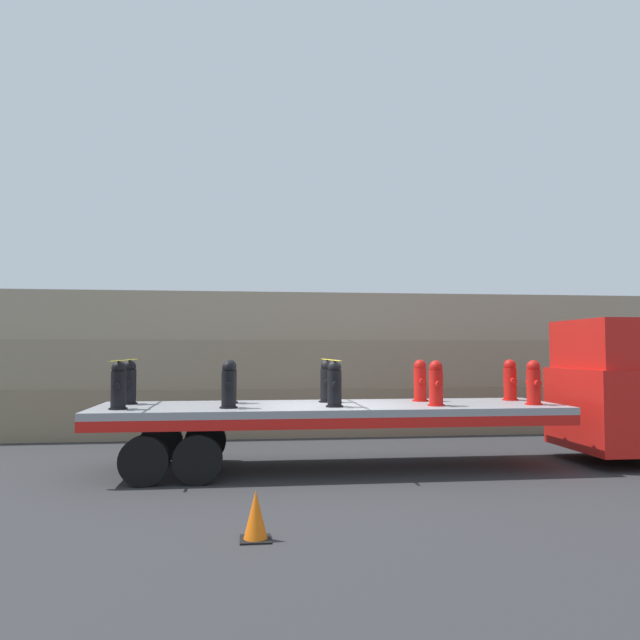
# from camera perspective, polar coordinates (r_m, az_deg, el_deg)

# --- Properties ---
(ground_plane) EXTENTS (120.00, 120.00, 0.00)m
(ground_plane) POSITION_cam_1_polar(r_m,az_deg,el_deg) (13.20, 0.97, -13.45)
(ground_plane) COLOR #2D2D30
(rock_cliff) EXTENTS (60.00, 3.30, 4.10)m
(rock_cliff) POSITION_cam_1_polar(r_m,az_deg,el_deg) (19.09, -1.61, -3.96)
(rock_cliff) COLOR #84755B
(rock_cliff) RESTS_ON ground_plane
(truck_cab) EXTENTS (2.43, 2.66, 3.11)m
(truck_cab) POSITION_cam_1_polar(r_m,az_deg,el_deg) (15.34, 26.07, -5.95)
(truck_cab) COLOR red
(truck_cab) RESTS_ON ground_plane
(flatbed_trailer) EXTENTS (9.51, 2.69, 1.32)m
(flatbed_trailer) POSITION_cam_1_polar(r_m,az_deg,el_deg) (12.97, -1.78, -8.83)
(flatbed_trailer) COLOR gray
(flatbed_trailer) RESTS_ON ground_plane
(fire_hydrant_black_near_0) EXTENTS (0.35, 0.49, 0.92)m
(fire_hydrant_black_near_0) POSITION_cam_1_polar(r_m,az_deg,el_deg) (12.52, -17.95, -5.75)
(fire_hydrant_black_near_0) COLOR black
(fire_hydrant_black_near_0) RESTS_ON flatbed_trailer
(fire_hydrant_black_far_0) EXTENTS (0.35, 0.49, 0.92)m
(fire_hydrant_black_far_0) POSITION_cam_1_polar(r_m,az_deg,el_deg) (13.64, -17.04, -5.50)
(fire_hydrant_black_far_0) COLOR black
(fire_hydrant_black_far_0) RESTS_ON flatbed_trailer
(fire_hydrant_black_near_1) EXTENTS (0.35, 0.49, 0.92)m
(fire_hydrant_black_near_1) POSITION_cam_1_polar(r_m,az_deg,el_deg) (12.30, -8.35, -5.91)
(fire_hydrant_black_near_1) COLOR black
(fire_hydrant_black_near_1) RESTS_ON flatbed_trailer
(fire_hydrant_black_far_1) EXTENTS (0.35, 0.49, 0.92)m
(fire_hydrant_black_far_1) POSITION_cam_1_polar(r_m,az_deg,el_deg) (13.44, -8.23, -5.64)
(fire_hydrant_black_far_1) COLOR black
(fire_hydrant_black_far_1) RESTS_ON flatbed_trailer
(fire_hydrant_black_near_2) EXTENTS (0.35, 0.49, 0.92)m
(fire_hydrant_black_near_2) POSITION_cam_1_polar(r_m,az_deg,el_deg) (12.42, 1.34, -5.90)
(fire_hydrant_black_near_2) COLOR black
(fire_hydrant_black_near_2) RESTS_ON flatbed_trailer
(fire_hydrant_black_far_2) EXTENTS (0.35, 0.49, 0.92)m
(fire_hydrant_black_far_2) POSITION_cam_1_polar(r_m,az_deg,el_deg) (13.55, 0.63, -5.64)
(fire_hydrant_black_far_2) COLOR black
(fire_hydrant_black_far_2) RESTS_ON flatbed_trailer
(fire_hydrant_red_near_3) EXTENTS (0.35, 0.49, 0.92)m
(fire_hydrant_red_near_3) POSITION_cam_1_polar(r_m,az_deg,el_deg) (12.89, 10.56, -5.74)
(fire_hydrant_red_near_3) COLOR red
(fire_hydrant_red_near_3) RESTS_ON flatbed_trailer
(fire_hydrant_red_far_3) EXTENTS (0.35, 0.49, 0.92)m
(fire_hydrant_red_far_3) POSITION_cam_1_polar(r_m,az_deg,el_deg) (13.98, 9.14, -5.52)
(fire_hydrant_red_far_3) COLOR red
(fire_hydrant_red_far_3) RESTS_ON flatbed_trailer
(fire_hydrant_red_near_4) EXTENTS (0.35, 0.49, 0.92)m
(fire_hydrant_red_near_4) POSITION_cam_1_polar(r_m,az_deg,el_deg) (13.66, 18.94, -5.47)
(fire_hydrant_red_near_4) COLOR red
(fire_hydrant_red_near_4) RESTS_ON flatbed_trailer
(fire_hydrant_red_far_4) EXTENTS (0.35, 0.49, 0.92)m
(fire_hydrant_red_far_4) POSITION_cam_1_polar(r_m,az_deg,el_deg) (14.70, 16.99, -5.30)
(fire_hydrant_red_far_4) COLOR red
(fire_hydrant_red_far_4) RESTS_ON flatbed_trailer
(cargo_strap_rear) EXTENTS (0.05, 2.80, 0.01)m
(cargo_strap_rear) POSITION_cam_1_polar(r_m,az_deg,el_deg) (13.06, -17.44, -3.53)
(cargo_strap_rear) COLOR yellow
(cargo_strap_rear) RESTS_ON fire_hydrant_black_near_0
(cargo_strap_middle) EXTENTS (0.05, 2.80, 0.01)m
(cargo_strap_middle) POSITION_cam_1_polar(r_m,az_deg,el_deg) (12.97, 0.97, -3.66)
(cargo_strap_middle) COLOR yellow
(cargo_strap_middle) RESTS_ON fire_hydrant_black_near_2
(traffic_cone) EXTENTS (0.40, 0.40, 0.64)m
(traffic_cone) POSITION_cam_1_polar(r_m,az_deg,el_deg) (8.46, -5.91, -17.36)
(traffic_cone) COLOR black
(traffic_cone) RESTS_ON ground_plane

